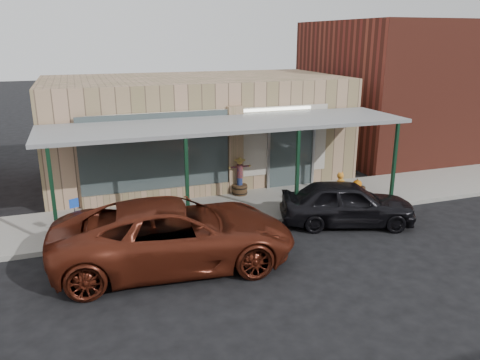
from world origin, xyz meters
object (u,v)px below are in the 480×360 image
object	(u,v)px
parked_sedan	(347,203)
car_maroon	(175,234)
barrel_scarecrow	(240,182)
handicap_sign	(75,214)
barrel_pumpkin	(357,191)

from	to	relation	value
parked_sedan	car_maroon	size ratio (longest dim) A/B	0.72
barrel_scarecrow	handicap_sign	world-z (taller)	barrel_scarecrow
barrel_scarecrow	handicap_sign	bearing A→B (deg)	-174.70
barrel_scarecrow	car_maroon	xyz separation A→B (m)	(-3.34, -4.44, 0.24)
barrel_scarecrow	barrel_pumpkin	bearing A→B (deg)	-41.66
handicap_sign	barrel_scarecrow	bearing A→B (deg)	-0.23
barrel_scarecrow	car_maroon	distance (m)	5.57
barrel_scarecrow	parked_sedan	distance (m)	4.25
handicap_sign	car_maroon	size ratio (longest dim) A/B	0.21
barrel_scarecrow	barrel_pumpkin	distance (m)	4.29
handicap_sign	barrel_pumpkin	bearing A→B (deg)	-19.06
handicap_sign	parked_sedan	bearing A→B (deg)	-30.54
handicap_sign	parked_sedan	world-z (taller)	parked_sedan
parked_sedan	handicap_sign	bearing A→B (deg)	101.12
barrel_pumpkin	car_maroon	distance (m)	7.73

